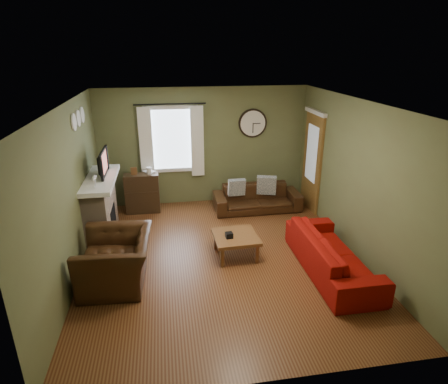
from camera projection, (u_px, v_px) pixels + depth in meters
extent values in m
cube|color=brown|center=(222.00, 258.00, 6.42)|extent=(4.60, 5.20, 0.00)
cube|color=white|center=(222.00, 104.00, 5.48)|extent=(4.60, 5.20, 0.00)
cube|color=#5D643B|center=(70.00, 195.00, 5.60)|extent=(0.00, 5.20, 2.60)
cube|color=#5D643B|center=(357.00, 179.00, 6.30)|extent=(0.00, 5.20, 2.60)
cube|color=#5D643B|center=(204.00, 147.00, 8.34)|extent=(4.60, 0.00, 2.60)
cube|color=#5D643B|center=(265.00, 280.00, 3.56)|extent=(4.60, 0.00, 2.60)
cube|color=tan|center=(101.00, 210.00, 6.96)|extent=(0.40, 1.40, 1.10)
cube|color=black|center=(113.00, 221.00, 7.08)|extent=(0.04, 0.60, 0.55)
cube|color=white|center=(99.00, 180.00, 6.75)|extent=(0.58, 1.60, 0.08)
imported|color=black|center=(100.00, 166.00, 6.82)|extent=(0.08, 0.60, 0.35)
cube|color=#994C3F|center=(104.00, 163.00, 6.81)|extent=(0.02, 0.62, 0.36)
cylinder|color=white|center=(74.00, 122.00, 6.00)|extent=(0.28, 0.28, 0.03)
cylinder|color=white|center=(78.00, 118.00, 6.32)|extent=(0.28, 0.28, 0.03)
cylinder|color=white|center=(82.00, 115.00, 6.64)|extent=(0.28, 0.28, 0.03)
cylinder|color=black|center=(170.00, 104.00, 7.78)|extent=(0.03, 0.03, 1.50)
cube|color=white|center=(146.00, 144.00, 7.99)|extent=(0.28, 0.04, 1.55)
cube|color=white|center=(197.00, 142.00, 8.15)|extent=(0.28, 0.04, 1.55)
cube|color=brown|center=(312.00, 162.00, 8.08)|extent=(0.05, 0.90, 2.10)
imported|color=brown|center=(145.00, 169.00, 7.96)|extent=(0.30, 0.30, 0.02)
imported|color=black|center=(257.00, 198.00, 8.23)|extent=(1.88, 0.74, 0.55)
cube|color=gray|center=(237.00, 187.00, 8.07)|extent=(0.37, 0.12, 0.37)
cube|color=gray|center=(266.00, 185.00, 8.20)|extent=(0.44, 0.24, 0.42)
imported|color=#810A05|center=(332.00, 254.00, 5.93)|extent=(0.83, 2.13, 0.62)
imported|color=black|center=(116.00, 260.00, 5.62)|extent=(1.09, 1.23, 0.77)
cube|color=black|center=(229.00, 237.00, 6.27)|extent=(0.13, 0.13, 0.09)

